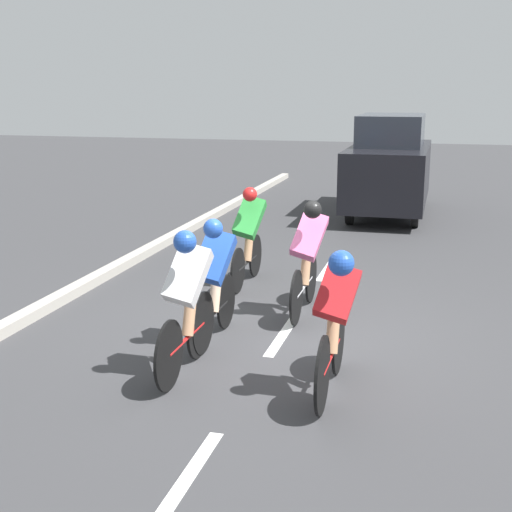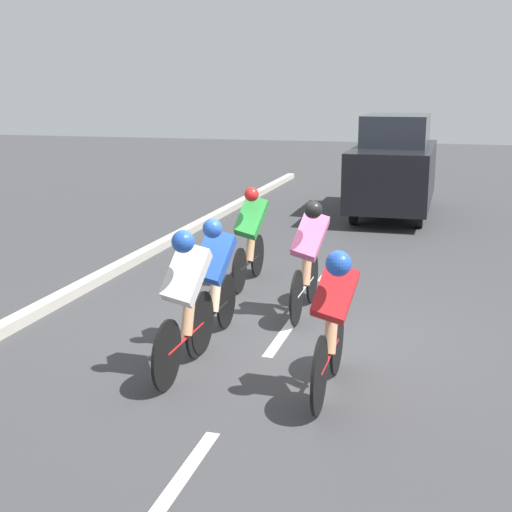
{
  "view_description": "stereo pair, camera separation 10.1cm",
  "coord_description": "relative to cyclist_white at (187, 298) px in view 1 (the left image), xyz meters",
  "views": [
    {
      "loc": [
        -1.73,
        7.84,
        2.87
      ],
      "look_at": [
        0.32,
        0.09,
        0.95
      ],
      "focal_mm": 50.0,
      "sensor_mm": 36.0,
      "label": 1
    },
    {
      "loc": [
        -1.83,
        7.81,
        2.87
      ],
      "look_at": [
        0.32,
        0.09,
        0.95
      ],
      "focal_mm": 50.0,
      "sensor_mm": 36.0,
      "label": 2
    }
  ],
  "objects": [
    {
      "name": "lane_stripe_near",
      "position": [
        -0.68,
        1.86,
        -0.81
      ],
      "size": [
        0.12,
        1.4,
        0.01
      ],
      "primitive_type": "cube",
      "color": "white",
      "rests_on": "ground"
    },
    {
      "name": "cyclist_blue",
      "position": [
        0.01,
        -0.88,
        -0.02
      ],
      "size": [
        0.44,
        1.67,
        1.5
      ],
      "color": "black",
      "rests_on": "ground"
    },
    {
      "name": "cyclist_pink",
      "position": [
        -0.8,
        -2.21,
        -0.01
      ],
      "size": [
        0.46,
        1.69,
        1.52
      ],
      "color": "black",
      "rests_on": "ground"
    },
    {
      "name": "cyclist_green",
      "position": [
        0.29,
        -3.34,
        -0.03
      ],
      "size": [
        0.45,
        1.62,
        1.5
      ],
      "color": "black",
      "rests_on": "ground"
    },
    {
      "name": "lane_stripe_far",
      "position": [
        -0.68,
        -4.54,
        -0.81
      ],
      "size": [
        0.12,
        1.4,
        0.01
      ],
      "primitive_type": "cube",
      "color": "white",
      "rests_on": "ground"
    },
    {
      "name": "lane_stripe_mid",
      "position": [
        -0.68,
        -1.34,
        -0.81
      ],
      "size": [
        0.12,
        1.4,
        0.01
      ],
      "primitive_type": "cube",
      "color": "white",
      "rests_on": "ground"
    },
    {
      "name": "cyclist_red",
      "position": [
        -1.51,
        0.14,
        -0.04
      ],
      "size": [
        0.43,
        1.69,
        1.47
      ],
      "color": "black",
      "rests_on": "ground"
    },
    {
      "name": "support_car",
      "position": [
        -1.2,
        -9.93,
        0.31
      ],
      "size": [
        1.7,
        4.38,
        2.24
      ],
      "color": "black",
      "rests_on": "ground"
    },
    {
      "name": "curb",
      "position": [
        2.52,
        -1.34,
        -0.74
      ],
      "size": [
        0.2,
        29.1,
        0.14
      ],
      "primitive_type": "cube",
      "color": "#A8A399",
      "rests_on": "ground"
    },
    {
      "name": "cyclist_white",
      "position": [
        0.0,
        0.0,
        0.0
      ],
      "size": [
        0.44,
        1.69,
        1.55
      ],
      "color": "black",
      "rests_on": "ground"
    },
    {
      "name": "ground_plane",
      "position": [
        -0.68,
        -1.43,
        -0.81
      ],
      "size": [
        60.0,
        60.0,
        0.0
      ],
      "primitive_type": "plane",
      "color": "#38383A"
    }
  ]
}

